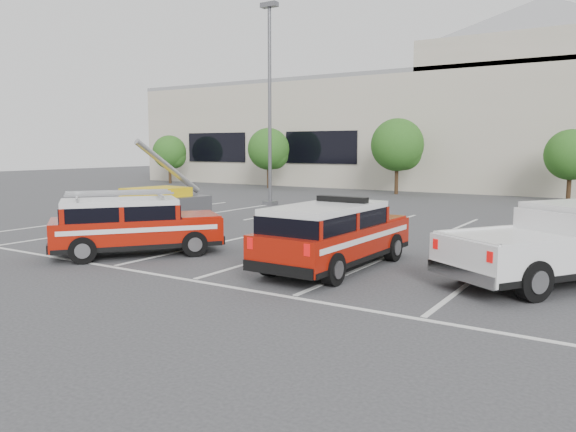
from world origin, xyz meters
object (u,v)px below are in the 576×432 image
convention_building (515,124)px  ladder_suv (134,230)px  tree_left (270,150)px  utility_rig (153,209)px  tree_mid_right (573,157)px  tree_far_left (171,153)px  fire_chief_suv (334,240)px  tree_mid_left (399,147)px  light_pole_left (270,105)px  white_pickup (564,251)px

convention_building → ladder_suv: bearing=-96.2°
tree_left → utility_rig: bearing=-68.2°
convention_building → tree_mid_right: 11.20m
tree_left → tree_mid_right: size_ratio=1.11×
convention_building → tree_left: convention_building is taller
convention_building → ladder_suv: convention_building is taller
tree_far_left → fire_chief_suv: tree_far_left is taller
tree_far_left → tree_mid_left: tree_mid_left is taller
light_pole_left → convention_building: bearing=67.6°
tree_far_left → fire_chief_suv: bearing=-39.2°
tree_left → utility_rig: 20.57m
tree_mid_left → tree_mid_right: size_ratio=1.21×
tree_left → utility_rig: (7.60, -18.99, -2.11)m
convention_building → tree_far_left: size_ratio=15.04×
tree_mid_right → fire_chief_suv: 22.30m
tree_mid_left → white_pickup: bearing=-59.6°
ladder_suv → tree_far_left: bearing=170.2°
tree_left → light_pole_left: bearing=-55.5°
tree_far_left → ladder_suv: bearing=-47.5°
tree_left → fire_chief_suv: size_ratio=0.87×
fire_chief_suv → convention_building: bearing=94.7°
convention_building → tree_mid_left: 11.19m
tree_mid_right → fire_chief_suv: (-2.95, -22.03, -1.78)m
tree_left → utility_rig: tree_left is taller
convention_building → utility_rig: (-7.49, -28.81, -4.06)m
tree_left → tree_mid_left: tree_mid_left is taller
tree_left → ladder_suv: bearing=-63.9°
tree_mid_right → light_pole_left: bearing=-142.5°
white_pickup → ladder_suv: bearing=-131.2°
light_pole_left → tree_mid_right: bearing=37.5°
tree_far_left → tree_mid_right: same height
tree_mid_right → light_pole_left: (-13.09, -10.05, 2.68)m
tree_mid_right → ladder_suv: bearing=-110.0°
tree_far_left → white_pickup: bearing=-32.6°
ladder_suv → convention_building: bearing=121.5°
convention_building → tree_mid_right: bearing=-63.4°
tree_mid_right → light_pole_left: size_ratio=0.39×
tree_left → convention_building: bearing=33.1°
light_pole_left → white_pickup: size_ratio=1.74×
fire_chief_suv → ladder_suv: (-5.57, -1.42, -0.01)m
tree_mid_right → utility_rig: 22.75m
light_pole_left → white_pickup: bearing=-34.7°
tree_mid_left → fire_chief_suv: (7.05, -22.03, -2.32)m
convention_building → tree_mid_right: (4.91, -9.82, -2.22)m
ladder_suv → utility_rig: bearing=168.7°
convention_building → tree_mid_left: size_ratio=12.38×
tree_mid_left → light_pole_left: (-3.09, -10.05, 2.14)m
tree_far_left → light_pole_left: light_pole_left is taller
convention_building → light_pole_left: convention_building is taller
tree_far_left → tree_left: 10.00m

